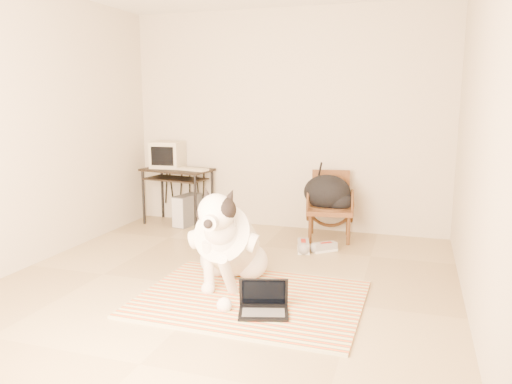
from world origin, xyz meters
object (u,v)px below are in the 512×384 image
at_px(crt_monitor, 168,155).
at_px(rattan_chair, 330,205).
at_px(laptop, 264,304).
at_px(computer_desk, 177,177).
at_px(pc_tower, 187,210).
at_px(backpack, 329,194).
at_px(dog, 228,244).

distance_m(crt_monitor, rattan_chair, 2.23).
bearing_deg(rattan_chair, laptop, -92.86).
distance_m(computer_desk, pc_tower, 0.45).
distance_m(computer_desk, crt_monitor, 0.33).
bearing_deg(backpack, crt_monitor, 174.65).
bearing_deg(laptop, backpack, 87.14).
bearing_deg(backpack, rattan_chair, 87.24).
relative_size(computer_desk, rattan_chair, 1.19).
distance_m(laptop, computer_desk, 3.07).
bearing_deg(dog, crt_monitor, 129.31).
height_order(crt_monitor, pc_tower, crt_monitor).
relative_size(dog, backpack, 2.22).
distance_m(computer_desk, rattan_chair, 2.02).
relative_size(laptop, rattan_chair, 0.55).
bearing_deg(rattan_chair, dog, -108.38).
relative_size(dog, pc_tower, 2.87).
height_order(computer_desk, crt_monitor, crt_monitor).
relative_size(dog, rattan_chair, 1.65).
distance_m(laptop, backpack, 2.28).
distance_m(pc_tower, rattan_chair, 1.87).
height_order(rattan_chair, backpack, rattan_chair).
xyz_separation_m(crt_monitor, pc_tower, (0.31, -0.10, -0.70)).
bearing_deg(dog, pc_tower, 124.71).
xyz_separation_m(pc_tower, backpack, (1.86, -0.11, 0.35)).
relative_size(computer_desk, crt_monitor, 2.27).
bearing_deg(crt_monitor, pc_tower, -17.49).
xyz_separation_m(laptop, computer_desk, (-1.90, 2.36, 0.54)).
relative_size(laptop, computer_desk, 0.47).
relative_size(laptop, pc_tower, 0.96).
xyz_separation_m(laptop, pc_tower, (-1.75, 2.33, 0.11)).
xyz_separation_m(dog, backpack, (0.59, 1.72, 0.17)).
distance_m(laptop, pc_tower, 2.92).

